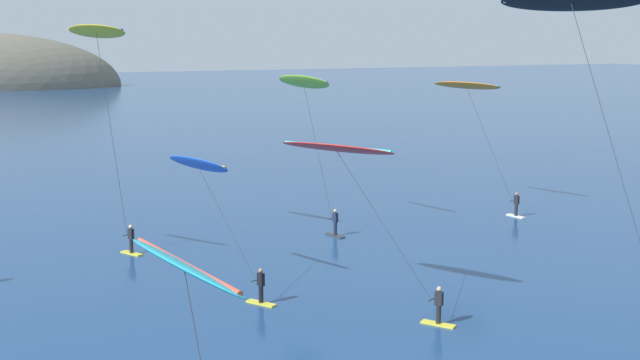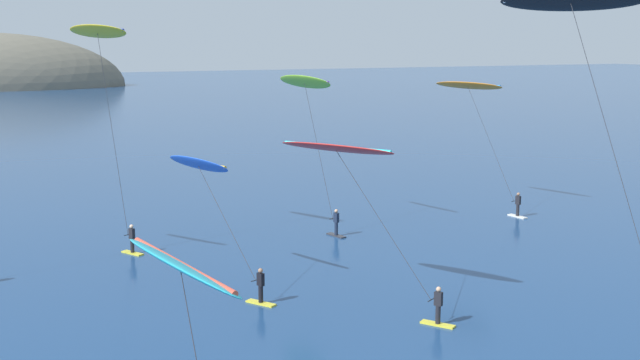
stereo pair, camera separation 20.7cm
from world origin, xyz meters
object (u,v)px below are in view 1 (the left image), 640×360
(kitesurfer_cyan, at_px, (187,283))
(kitesurfer_red, at_px, (343,159))
(kitesurfer_lime, at_px, (306,93))
(kitesurfer_yellow, at_px, (99,49))
(kitesurfer_blue, at_px, (204,176))
(kitesurfer_black, at_px, (579,26))
(kitesurfer_orange, at_px, (470,95))

(kitesurfer_cyan, distance_m, kitesurfer_red, 16.72)
(kitesurfer_lime, bearing_deg, kitesurfer_yellow, 178.11)
(kitesurfer_lime, height_order, kitesurfer_blue, kitesurfer_lime)
(kitesurfer_cyan, height_order, kitesurfer_red, kitesurfer_red)
(kitesurfer_cyan, xyz_separation_m, kitesurfer_black, (17.33, 5.00, 6.56))
(kitesurfer_red, height_order, kitesurfer_orange, kitesurfer_orange)
(kitesurfer_red, xyz_separation_m, kitesurfer_lime, (5.00, 14.54, 1.91))
(kitesurfer_cyan, distance_m, kitesurfer_orange, 40.33)
(kitesurfer_yellow, bearing_deg, kitesurfer_lime, -1.89)
(kitesurfer_cyan, height_order, kitesurfer_blue, kitesurfer_cyan)
(kitesurfer_blue, relative_size, kitesurfer_orange, 0.82)
(kitesurfer_lime, bearing_deg, kitesurfer_blue, -137.36)
(kitesurfer_blue, relative_size, kitesurfer_yellow, 0.58)
(kitesurfer_cyan, xyz_separation_m, kitesurfer_orange, (29.24, 27.70, 2.14))
(kitesurfer_yellow, height_order, kitesurfer_orange, kitesurfer_yellow)
(kitesurfer_red, xyz_separation_m, kitesurfer_blue, (-4.72, 5.59, -1.27))
(kitesurfer_red, distance_m, kitesurfer_blue, 7.43)
(kitesurfer_red, relative_size, kitesurfer_lime, 0.84)
(kitesurfer_cyan, bearing_deg, kitesurfer_yellow, 83.00)
(kitesurfer_orange, bearing_deg, kitesurfer_cyan, -136.55)
(kitesurfer_red, xyz_separation_m, kitesurfer_black, (6.31, -7.55, 5.79))
(kitesurfer_cyan, relative_size, kitesurfer_black, 0.49)
(kitesurfer_lime, xyz_separation_m, kitesurfer_blue, (-9.72, -8.95, -3.18))
(kitesurfer_cyan, height_order, kitesurfer_black, kitesurfer_black)
(kitesurfer_cyan, height_order, kitesurfer_yellow, kitesurfer_yellow)
(kitesurfer_yellow, xyz_separation_m, kitesurfer_orange, (25.86, 0.19, -3.38))
(kitesurfer_blue, bearing_deg, kitesurfer_black, -49.98)
(kitesurfer_lime, relative_size, kitesurfer_orange, 1.08)
(kitesurfer_lime, xyz_separation_m, kitesurfer_orange, (13.22, 0.61, -0.54))
(kitesurfer_red, distance_m, kitesurfer_orange, 23.73)
(kitesurfer_cyan, distance_m, kitesurfer_black, 19.19)
(kitesurfer_cyan, xyz_separation_m, kitesurfer_lime, (16.02, 27.08, 2.68))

